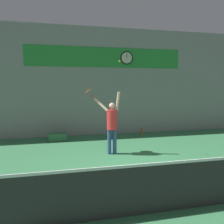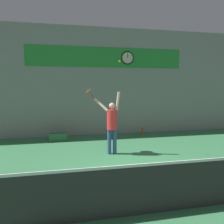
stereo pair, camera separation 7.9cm
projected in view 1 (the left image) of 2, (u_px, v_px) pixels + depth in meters
The scene contains 10 objects.
ground_plane at pixel (149, 181), 5.37m from camera, with size 18.00×18.00×0.00m, color #387A4C.
back_wall at pixel (106, 82), 10.31m from camera, with size 18.00×0.10×5.00m.
sponsor_banner at pixel (107, 57), 10.11m from camera, with size 7.28×0.02×0.91m.
scoreboard_clock at pixel (127, 58), 10.30m from camera, with size 0.63×0.06×0.63m.
court_net at pixel (176, 185), 4.04m from camera, with size 6.30×0.07×1.06m.
tennis_player at pixel (112, 122), 7.38m from camera, with size 0.88×0.54×2.12m.
tennis_racket at pixel (88, 91), 7.49m from camera, with size 0.43×0.41×0.40m.
tennis_ball at pixel (120, 61), 7.13m from camera, with size 0.06×0.06×0.06m.
water_bottle at pixel (142, 132), 10.43m from camera, with size 0.09×0.09×0.32m.
equipment_bag at pixel (58, 137), 9.22m from camera, with size 0.73×0.30×0.33m.
Camera 1 is at (-2.00, -4.81, 2.32)m, focal length 35.00 mm.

